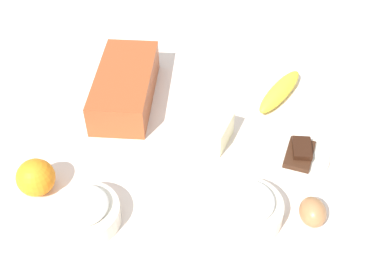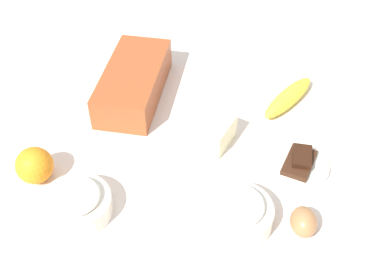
{
  "view_description": "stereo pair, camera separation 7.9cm",
  "coord_description": "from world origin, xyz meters",
  "px_view_note": "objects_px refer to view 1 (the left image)",
  "views": [
    {
      "loc": [
        -0.76,
        -0.13,
        0.79
      ],
      "look_at": [
        0.0,
        0.0,
        0.04
      ],
      "focal_mm": 46.4,
      "sensor_mm": 36.0,
      "label": 1
    },
    {
      "loc": [
        -0.74,
        -0.21,
        0.79
      ],
      "look_at": [
        0.0,
        0.0,
        0.04
      ],
      "focal_mm": 46.4,
      "sensor_mm": 36.0,
      "label": 2
    }
  ],
  "objects_px": {
    "banana": "(280,91)",
    "chocolate_plate": "(299,156)",
    "orange_fruit": "(36,177)",
    "sugar_bowl": "(247,208)",
    "egg_near_butter": "(313,212)",
    "loaf_pan": "(125,86)",
    "flour_bowl": "(84,211)",
    "butter_block": "(214,131)"
  },
  "relations": [
    {
      "from": "flour_bowl",
      "to": "butter_block",
      "type": "height_order",
      "value": "flour_bowl"
    },
    {
      "from": "loaf_pan",
      "to": "flour_bowl",
      "type": "distance_m",
      "value": 0.37
    },
    {
      "from": "chocolate_plate",
      "to": "loaf_pan",
      "type": "bearing_deg",
      "value": 72.44
    },
    {
      "from": "banana",
      "to": "orange_fruit",
      "type": "relative_size",
      "value": 2.46
    },
    {
      "from": "egg_near_butter",
      "to": "loaf_pan",
      "type": "bearing_deg",
      "value": 56.79
    },
    {
      "from": "egg_near_butter",
      "to": "chocolate_plate",
      "type": "xyz_separation_m",
      "value": [
        0.16,
        0.03,
        -0.02
      ]
    },
    {
      "from": "flour_bowl",
      "to": "sugar_bowl",
      "type": "distance_m",
      "value": 0.31
    },
    {
      "from": "loaf_pan",
      "to": "banana",
      "type": "xyz_separation_m",
      "value": [
        0.07,
        -0.37,
        -0.02
      ]
    },
    {
      "from": "loaf_pan",
      "to": "banana",
      "type": "bearing_deg",
      "value": -85.05
    },
    {
      "from": "egg_near_butter",
      "to": "butter_block",
      "type": "bearing_deg",
      "value": 49.53
    },
    {
      "from": "flour_bowl",
      "to": "banana",
      "type": "height_order",
      "value": "flour_bowl"
    },
    {
      "from": "flour_bowl",
      "to": "banana",
      "type": "distance_m",
      "value": 0.56
    },
    {
      "from": "orange_fruit",
      "to": "butter_block",
      "type": "bearing_deg",
      "value": -58.45
    },
    {
      "from": "sugar_bowl",
      "to": "butter_block",
      "type": "relative_size",
      "value": 1.56
    },
    {
      "from": "banana",
      "to": "egg_near_butter",
      "type": "distance_m",
      "value": 0.37
    },
    {
      "from": "chocolate_plate",
      "to": "flour_bowl",
      "type": "bearing_deg",
      "value": 120.46
    },
    {
      "from": "sugar_bowl",
      "to": "orange_fruit",
      "type": "relative_size",
      "value": 1.82
    },
    {
      "from": "loaf_pan",
      "to": "egg_near_butter",
      "type": "distance_m",
      "value": 0.54
    },
    {
      "from": "flour_bowl",
      "to": "chocolate_plate",
      "type": "relative_size",
      "value": 1.05
    },
    {
      "from": "banana",
      "to": "butter_block",
      "type": "xyz_separation_m",
      "value": [
        -0.18,
        0.14,
        0.01
      ]
    },
    {
      "from": "sugar_bowl",
      "to": "butter_block",
      "type": "distance_m",
      "value": 0.22
    },
    {
      "from": "loaf_pan",
      "to": "flour_bowl",
      "type": "bearing_deg",
      "value": 177.46
    },
    {
      "from": "egg_near_butter",
      "to": "chocolate_plate",
      "type": "bearing_deg",
      "value": 9.28
    },
    {
      "from": "flour_bowl",
      "to": "orange_fruit",
      "type": "height_order",
      "value": "orange_fruit"
    },
    {
      "from": "orange_fruit",
      "to": "chocolate_plate",
      "type": "height_order",
      "value": "orange_fruit"
    },
    {
      "from": "banana",
      "to": "loaf_pan",
      "type": "bearing_deg",
      "value": 100.67
    },
    {
      "from": "loaf_pan",
      "to": "egg_near_butter",
      "type": "xyz_separation_m",
      "value": [
        -0.29,
        -0.45,
        -0.02
      ]
    },
    {
      "from": "sugar_bowl",
      "to": "chocolate_plate",
      "type": "relative_size",
      "value": 1.08
    },
    {
      "from": "butter_block",
      "to": "chocolate_plate",
      "type": "relative_size",
      "value": 0.69
    },
    {
      "from": "chocolate_plate",
      "to": "butter_block",
      "type": "bearing_deg",
      "value": 82.63
    },
    {
      "from": "sugar_bowl",
      "to": "butter_block",
      "type": "height_order",
      "value": "sugar_bowl"
    },
    {
      "from": "flour_bowl",
      "to": "egg_near_butter",
      "type": "height_order",
      "value": "flour_bowl"
    },
    {
      "from": "banana",
      "to": "orange_fruit",
      "type": "height_order",
      "value": "orange_fruit"
    },
    {
      "from": "sugar_bowl",
      "to": "chocolate_plate",
      "type": "height_order",
      "value": "sugar_bowl"
    },
    {
      "from": "banana",
      "to": "egg_near_butter",
      "type": "height_order",
      "value": "egg_near_butter"
    },
    {
      "from": "banana",
      "to": "egg_near_butter",
      "type": "relative_size",
      "value": 2.98
    },
    {
      "from": "banana",
      "to": "chocolate_plate",
      "type": "bearing_deg",
      "value": -165.7
    },
    {
      "from": "chocolate_plate",
      "to": "sugar_bowl",
      "type": "bearing_deg",
      "value": 150.75
    },
    {
      "from": "flour_bowl",
      "to": "sugar_bowl",
      "type": "xyz_separation_m",
      "value": [
        0.06,
        -0.3,
        0.0
      ]
    },
    {
      "from": "sugar_bowl",
      "to": "banana",
      "type": "height_order",
      "value": "sugar_bowl"
    },
    {
      "from": "loaf_pan",
      "to": "orange_fruit",
      "type": "distance_m",
      "value": 0.33
    },
    {
      "from": "flour_bowl",
      "to": "sugar_bowl",
      "type": "height_order",
      "value": "sugar_bowl"
    }
  ]
}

